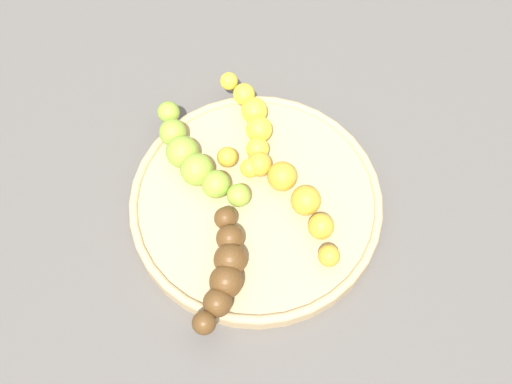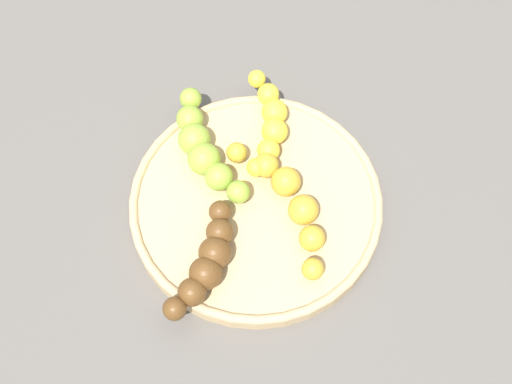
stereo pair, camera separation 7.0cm
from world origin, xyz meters
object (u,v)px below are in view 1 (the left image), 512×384
Objects in this scene: fruit_bowl at (256,203)px; banana_green at (193,158)px; banana_spotted at (290,194)px; banana_yellow at (252,121)px; banana_overripe at (225,270)px.

fruit_bowl is 1.74× the size of banana_green.
banana_spotted reaches higher than banana_yellow.
banana_yellow is (-0.02, -0.10, -0.00)m from banana_spotted.
fruit_bowl is at bearing 111.43° from banana_green.
banana_yellow is at bearing 73.27° from banana_spotted.
banana_overripe is (0.08, 0.05, 0.02)m from fruit_bowl.
banana_green is (0.03, -0.07, 0.03)m from fruit_bowl.
banana_spotted is at bearing 120.73° from banana_green.
fruit_bowl is 2.11× the size of banana_yellow.
banana_green reaches higher than fruit_bowl.
banana_yellow is 0.82× the size of banana_green.
banana_spotted reaches higher than fruit_bowl.
banana_green is at bearing 115.27° from banana_overripe.
banana_overripe is at bearing 68.77° from banana_green.
banana_overripe is (0.05, 0.13, -0.00)m from banana_green.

